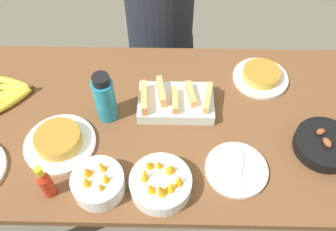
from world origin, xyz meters
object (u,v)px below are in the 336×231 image
(banana_bunch, at_px, (13,92))
(skillet, at_px, (325,144))
(empty_plate_near_front, at_px, (236,169))
(water_bottle, at_px, (105,98))
(person_figure, at_px, (161,55))
(hot_sauce_bottle, at_px, (45,183))
(melon_tray, at_px, (175,102))
(fruit_bowl_mango, at_px, (161,183))
(fruit_bowl_citrus, at_px, (98,183))
(frittata_plate_side, at_px, (59,141))
(frittata_plate_center, at_px, (261,76))

(banana_bunch, distance_m, skillet, 1.24)
(skillet, xyz_separation_m, empty_plate_near_front, (-0.33, -0.10, -0.02))
(water_bottle, distance_m, person_figure, 0.77)
(hot_sauce_bottle, relative_size, person_figure, 0.13)
(melon_tray, distance_m, person_figure, 0.67)
(melon_tray, relative_size, fruit_bowl_mango, 1.43)
(banana_bunch, bearing_deg, skillet, -10.94)
(banana_bunch, relative_size, fruit_bowl_citrus, 1.30)
(empty_plate_near_front, distance_m, person_figure, 0.97)
(water_bottle, bearing_deg, fruit_bowl_citrus, -88.36)
(skillet, xyz_separation_m, water_bottle, (-0.81, 0.14, 0.08))
(banana_bunch, distance_m, fruit_bowl_mango, 0.74)
(fruit_bowl_mango, distance_m, water_bottle, 0.39)
(melon_tray, relative_size, empty_plate_near_front, 1.35)
(banana_bunch, relative_size, melon_tray, 0.77)
(melon_tray, distance_m, water_bottle, 0.28)
(melon_tray, bearing_deg, banana_bunch, 175.79)
(melon_tray, height_order, water_bottle, water_bottle)
(fruit_bowl_mango, bearing_deg, hot_sauce_bottle, -176.72)
(skillet, height_order, fruit_bowl_citrus, fruit_bowl_citrus)
(frittata_plate_side, distance_m, water_bottle, 0.23)
(water_bottle, bearing_deg, fruit_bowl_mango, -54.96)
(water_bottle, xyz_separation_m, hot_sauce_bottle, (-0.16, -0.33, -0.03))
(fruit_bowl_citrus, distance_m, person_figure, 1.02)
(frittata_plate_side, xyz_separation_m, person_figure, (0.34, 0.79, -0.30))
(water_bottle, bearing_deg, empty_plate_near_front, -26.29)
(empty_plate_near_front, relative_size, fruit_bowl_citrus, 1.25)
(fruit_bowl_citrus, bearing_deg, empty_plate_near_front, 9.29)
(frittata_plate_side, height_order, empty_plate_near_front, frittata_plate_side)
(skillet, height_order, hot_sauce_bottle, hot_sauce_bottle)
(fruit_bowl_citrus, xyz_separation_m, water_bottle, (-0.01, 0.32, 0.06))
(banana_bunch, relative_size, frittata_plate_side, 0.87)
(skillet, height_order, fruit_bowl_mango, fruit_bowl_mango)
(empty_plate_near_front, height_order, fruit_bowl_citrus, fruit_bowl_citrus)
(skillet, height_order, person_figure, person_figure)
(banana_bunch, height_order, frittata_plate_side, frittata_plate_side)
(frittata_plate_center, xyz_separation_m, fruit_bowl_mango, (-0.41, -0.52, 0.02))
(empty_plate_near_front, bearing_deg, hot_sauce_bottle, -171.58)
(fruit_bowl_citrus, height_order, person_figure, person_figure)
(fruit_bowl_mango, bearing_deg, empty_plate_near_front, 15.45)
(fruit_bowl_mango, bearing_deg, banana_bunch, 146.75)
(melon_tray, relative_size, water_bottle, 1.35)
(hot_sauce_bottle, bearing_deg, fruit_bowl_mango, 3.28)
(melon_tray, bearing_deg, person_figure, 97.83)
(water_bottle, bearing_deg, skillet, -9.69)
(frittata_plate_side, distance_m, fruit_bowl_citrus, 0.24)
(empty_plate_near_front, bearing_deg, frittata_plate_center, 71.84)
(frittata_plate_side, bearing_deg, fruit_bowl_mango, -23.88)
(frittata_plate_side, relative_size, water_bottle, 1.20)
(banana_bunch, height_order, frittata_plate_center, frittata_plate_center)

